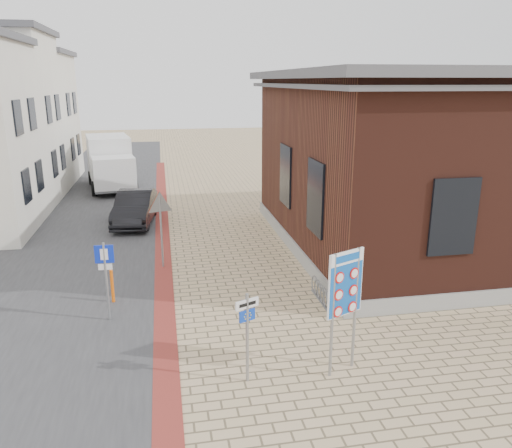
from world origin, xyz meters
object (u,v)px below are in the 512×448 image
object	(u,v)px
sedan	(135,207)
parking_sign	(105,269)
border_sign	(345,286)
essen_sign	(247,325)
bollard	(112,286)
box_truck	(110,162)

from	to	relation	value
sedan	parking_sign	size ratio (longest dim) A/B	1.99
border_sign	sedan	bearing A→B (deg)	86.47
sedan	essen_sign	distance (m)	13.93
parking_sign	bollard	bearing A→B (deg)	92.48
sedan	box_truck	xyz separation A→B (m)	(-1.78, 8.34, 0.87)
border_sign	bollard	size ratio (longest dim) A/B	2.81
sedan	bollard	world-z (taller)	sedan
essen_sign	parking_sign	world-z (taller)	parking_sign
sedan	border_sign	size ratio (longest dim) A/B	1.56
box_truck	essen_sign	xyz separation A→B (m)	(4.76, -21.94, -0.26)
sedan	border_sign	distance (m)	14.61
border_sign	parking_sign	bearing A→B (deg)	122.54
essen_sign	bollard	size ratio (longest dim) A/B	2.02
border_sign	bollard	xyz separation A→B (m)	(-5.46, 4.77, -1.58)
essen_sign	bollard	xyz separation A→B (m)	(-3.27, 4.77, -0.84)
essen_sign	parking_sign	bearing A→B (deg)	109.54
parking_sign	bollard	distance (m)	1.57
box_truck	essen_sign	distance (m)	22.45
border_sign	parking_sign	xyz separation A→B (m)	(-5.46, 3.57, -0.56)
sedan	box_truck	distance (m)	8.57
box_truck	parking_sign	world-z (taller)	box_truck
box_truck	essen_sign	size ratio (longest dim) A/B	3.02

